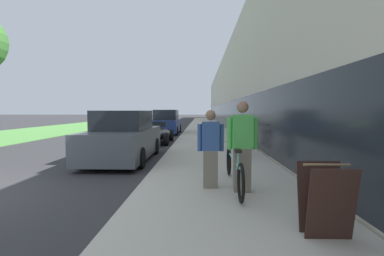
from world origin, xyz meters
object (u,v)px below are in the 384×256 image
Objects in this scene: sandwich_board_sign at (326,200)px; vintage_roadster_curbside at (153,134)px; tandem_bicycle at (234,168)px; cruiser_bike_nearest at (239,142)px; person_bystander at (211,149)px; person_rider at (242,146)px; cruiser_bike_middle at (240,137)px; bike_rack_hoop at (248,142)px; parked_sedan_far at (166,123)px; parked_sedan_curbside at (124,138)px.

vintage_roadster_curbside reaches higher than sandwich_board_sign.
cruiser_bike_nearest is at bearing 81.49° from tandem_bicycle.
tandem_bicycle is at bearing 10.76° from person_bystander.
person_rider is 5.14m from cruiser_bike_nearest.
person_rider reaches higher than tandem_bicycle.
person_bystander reaches higher than tandem_bicycle.
person_rider is 7.28m from cruiser_bike_middle.
vintage_roadster_curbside reaches higher than bike_rack_hoop.
sandwich_board_sign is at bearing -69.39° from person_rider.
parked_sedan_far reaches higher than cruiser_bike_middle.
sandwich_board_sign is (0.16, -7.08, 0.05)m from cruiser_bike_nearest.
parked_sedan_far is at bearing 99.98° from person_bystander.
parked_sedan_far is (-3.26, 15.45, -0.21)m from person_rider.
parked_sedan_curbside reaches higher than sandwich_board_sign.
bike_rack_hoop is at bearing 76.90° from tandem_bicycle.
tandem_bicycle is at bearing -49.18° from parked_sedan_curbside.
person_bystander is (-0.48, -0.09, 0.41)m from tandem_bicycle.
bike_rack_hoop is 0.47× the size of cruiser_bike_nearest.
person_bystander reaches higher than cruiser_bike_nearest.
sandwich_board_sign is at bearing -88.70° from cruiser_bike_nearest.
person_rider is at bearing -70.88° from vintage_roadster_curbside.
bike_rack_hoop is (1.35, 3.86, -0.27)m from person_bystander.
person_rider is at bearing -25.98° from person_bystander.
bike_rack_hoop is 0.96m from cruiser_bike_nearest.
person_rider is at bearing -73.31° from tandem_bicycle.
bike_rack_hoop is at bearing 89.88° from sandwich_board_sign.
tandem_bicycle is 4.93m from parked_sedan_curbside.
bike_rack_hoop is 0.94× the size of sandwich_board_sign.
parked_sedan_curbside is at bearing 129.07° from person_rider.
sandwich_board_sign is at bearing -77.05° from parked_sedan_far.
person_bystander is at bearing -80.02° from parked_sedan_far.
cruiser_bike_nearest is 0.39× the size of parked_sedan_far.
vintage_roadster_curbside is (-3.82, 4.23, -0.05)m from cruiser_bike_nearest.
parked_sedan_curbside is at bearing 125.69° from person_bystander.
cruiser_bike_nearest is at bearing -47.92° from vintage_roadster_curbside.
tandem_bicycle is 3.39× the size of bike_rack_hoop.
person_bystander is at bearing 154.02° from person_rider.
parked_sedan_far is at bearing 101.91° from person_rider.
sandwich_board_sign is at bearing -59.58° from person_bystander.
cruiser_bike_nearest is at bearing -97.50° from cruiser_bike_middle.
person_rider is 5.29m from parked_sedan_curbside.
person_bystander reaches higher than parked_sedan_curbside.
vintage_roadster_curbside is 6.14m from parked_sedan_far.
parked_sedan_far reaches higher than vintage_roadster_curbside.
parked_sedan_curbside is 0.99× the size of parked_sedan_far.
sandwich_board_sign is at bearing -90.75° from cruiser_bike_middle.
cruiser_bike_middle is (0.87, 7.22, -0.46)m from person_rider.
person_rider reaches higher than vintage_roadster_curbside.
person_rider is at bearing -100.43° from bike_rack_hoop.
parked_sedan_curbside is (-3.33, 4.11, -0.22)m from person_rider.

